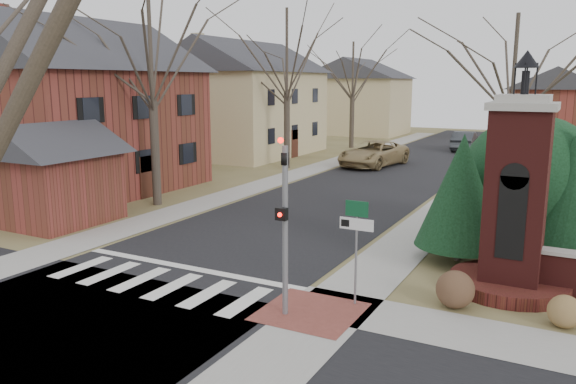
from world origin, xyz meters
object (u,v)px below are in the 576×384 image
Objects in this scene: sign_post at (356,232)px; distant_car at (465,141)px; brick_gate_monument at (515,214)px; pickup_truck at (373,154)px; traffic_signal_pole at (285,213)px.

sign_post is 35.72m from distant_car.
sign_post is 0.42× the size of brick_gate_monument.
sign_post is at bearing 93.93° from distant_car.
pickup_truck is (-7.73, 23.48, -1.09)m from sign_post.
distant_car is (3.83, 12.01, -0.06)m from pickup_truck.
traffic_signal_pole is 0.69× the size of brick_gate_monument.
distant_car is at bearing 81.37° from pickup_truck.
sign_post is 0.57× the size of distant_car.
pickup_truck is at bearing 108.22° from sign_post.
brick_gate_monument is (4.70, 4.42, -0.42)m from traffic_signal_pole.
traffic_signal_pole is 2.02m from sign_post.
brick_gate_monument is (3.41, 3.01, 0.22)m from sign_post.
traffic_signal_pole is 6.47m from brick_gate_monument.
traffic_signal_pole reaches higher than sign_post.
sign_post is at bearing -138.58° from brick_gate_monument.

